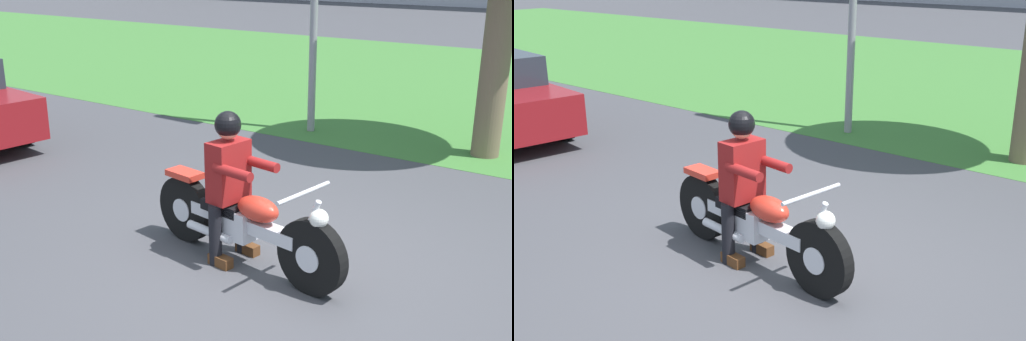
% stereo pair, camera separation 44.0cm
% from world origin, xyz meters
% --- Properties ---
extents(ground, '(120.00, 120.00, 0.00)m').
position_xyz_m(ground, '(0.00, 0.00, 0.00)').
color(ground, '#424247').
extents(motorcycle_lead, '(2.23, 0.66, 0.89)m').
position_xyz_m(motorcycle_lead, '(-0.34, -0.17, 0.40)').
color(motorcycle_lead, black).
rests_on(motorcycle_lead, ground).
extents(rider_lead, '(0.59, 0.51, 1.41)m').
position_xyz_m(rider_lead, '(-0.51, -0.14, 0.82)').
color(rider_lead, black).
rests_on(rider_lead, ground).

